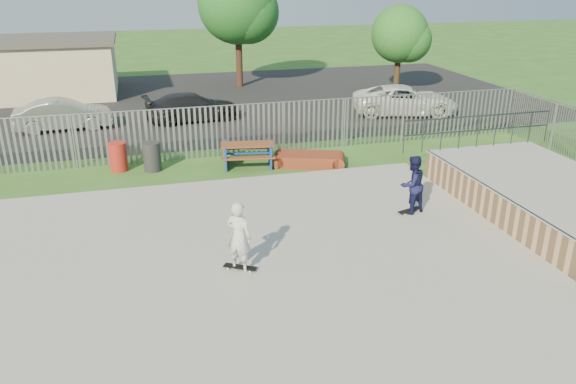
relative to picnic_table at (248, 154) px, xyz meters
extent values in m
plane|color=#375C1F|center=(-1.93, -7.73, -0.42)|extent=(120.00, 120.00, 0.00)
cube|color=#9C9C97|center=(-1.93, -7.73, -0.34)|extent=(15.00, 12.00, 0.15)
cube|color=tan|center=(7.57, -6.73, 0.11)|extent=(4.00, 7.00, 1.05)
cube|color=#9E9E99|center=(7.57, -6.73, 0.65)|extent=(4.05, 7.05, 0.04)
cylinder|color=#383A3F|center=(5.59, -6.73, 0.66)|extent=(0.06, 7.00, 0.06)
cube|color=brown|center=(0.00, 0.00, 0.37)|extent=(2.04, 1.04, 0.06)
cube|color=brown|center=(-0.10, -0.64, 0.06)|extent=(1.97, 0.59, 0.05)
cube|color=brown|center=(0.10, 0.64, 0.06)|extent=(1.97, 0.59, 0.05)
cube|color=#153795|center=(0.00, 0.00, -0.02)|extent=(1.94, 1.76, 0.80)
cube|color=maroon|center=(2.18, -0.64, -0.20)|extent=(2.47, 1.82, 0.44)
cylinder|color=#A82319|center=(-4.62, 0.57, 0.10)|extent=(0.63, 0.63, 1.04)
cylinder|color=#28282B|center=(-3.45, 0.26, 0.11)|extent=(0.63, 0.63, 1.05)
cube|color=black|center=(-1.93, 11.27, -0.41)|extent=(40.00, 18.00, 0.02)
imported|color=silver|center=(-7.07, 6.95, 0.29)|extent=(4.28, 1.77, 1.38)
imported|color=black|center=(-1.29, 7.11, 0.26)|extent=(4.72, 2.40, 1.31)
imported|color=white|center=(9.09, 5.62, 0.31)|extent=(5.57, 3.61, 1.43)
cube|color=beige|center=(-9.93, 15.27, 1.08)|extent=(10.00, 6.00, 3.00)
cube|color=#4C4742|center=(-9.93, 15.27, 2.68)|extent=(10.40, 6.40, 0.20)
cylinder|color=#43251A|center=(2.43, 14.90, 1.68)|extent=(0.40, 0.40, 4.20)
sphere|color=#1E581F|center=(2.43, 14.90, 4.49)|extent=(4.70, 4.70, 4.70)
cylinder|color=#402F19|center=(10.99, 10.68, 1.02)|extent=(0.35, 0.35, 2.89)
sphere|color=#255E20|center=(10.99, 10.68, 2.95)|extent=(3.23, 3.23, 3.23)
cube|color=black|center=(3.69, -5.89, -0.20)|extent=(0.82, 0.43, 0.02)
cube|color=black|center=(-1.75, -7.94, -0.20)|extent=(0.79, 0.58, 0.02)
imported|color=#12143A|center=(3.69, -5.89, 0.60)|extent=(1.00, 0.88, 1.73)
imported|color=silver|center=(-1.75, -7.94, 0.60)|extent=(0.75, 0.72, 1.73)
camera|label=1|loc=(-3.67, -19.56, 6.38)|focal=35.00mm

